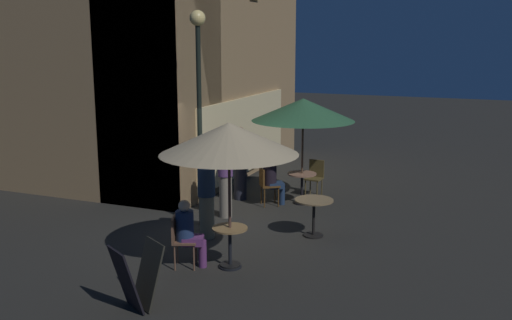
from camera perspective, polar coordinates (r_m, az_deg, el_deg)
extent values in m
plane|color=#272622|center=(12.19, -4.62, -7.06)|extent=(60.00, 60.00, 0.00)
cube|color=#95754E|center=(17.06, -4.17, 11.60)|extent=(8.01, 2.22, 7.75)
cube|color=#95754E|center=(16.32, -18.70, 11.01)|extent=(2.22, 8.32, 7.75)
cube|color=beige|center=(16.43, -1.07, 2.42)|extent=(5.61, 0.08, 2.10)
cylinder|color=black|center=(12.24, -5.46, 3.15)|extent=(0.10, 0.10, 4.21)
sphere|color=#FBDB81|center=(12.11, -5.67, 13.49)|extent=(0.32, 0.32, 0.32)
cube|color=black|center=(9.02, -10.36, -10.78)|extent=(0.54, 0.63, 0.97)
cube|color=black|center=(8.88, -12.47, -11.24)|extent=(0.54, 0.63, 0.97)
cylinder|color=black|center=(14.30, 4.42, -4.13)|extent=(0.40, 0.40, 0.03)
cylinder|color=black|center=(14.21, 4.45, -2.80)|extent=(0.06, 0.06, 0.71)
cylinder|color=#8A5F48|center=(14.12, 4.47, -1.34)|extent=(0.69, 0.69, 0.03)
cylinder|color=black|center=(10.46, -2.51, -10.22)|extent=(0.40, 0.40, 0.03)
cylinder|color=black|center=(10.34, -2.53, -8.51)|extent=(0.06, 0.06, 0.70)
cylinder|color=olive|center=(10.22, -2.55, -6.60)|extent=(0.62, 0.62, 0.03)
cylinder|color=black|center=(12.04, 5.56, -7.25)|extent=(0.40, 0.40, 0.03)
cylinder|color=black|center=(11.93, 5.59, -5.65)|extent=(0.06, 0.06, 0.73)
cylinder|color=olive|center=(11.82, 5.63, -3.88)|extent=(0.78, 0.78, 0.03)
cylinder|color=black|center=(14.30, 4.43, -4.07)|extent=(0.36, 0.36, 0.06)
cylinder|color=#4B3627|center=(14.01, 4.50, 0.70)|extent=(0.05, 0.05, 2.48)
cone|color=#2A5937|center=(13.85, 4.57, 4.88)|extent=(2.43, 2.43, 0.53)
cylinder|color=black|center=(10.45, -2.51, -10.14)|extent=(0.36, 0.36, 0.06)
cylinder|color=#483129|center=(10.06, -2.57, -3.70)|extent=(0.05, 0.05, 2.50)
cone|color=tan|center=(9.84, -2.63, 2.09)|extent=(2.35, 2.35, 0.53)
cylinder|color=#4F3215|center=(14.24, 1.84, -3.25)|extent=(0.03, 0.03, 0.47)
cylinder|color=#4F3215|center=(13.92, 2.18, -3.61)|extent=(0.03, 0.03, 0.47)
cylinder|color=#4F3215|center=(14.16, 0.51, -3.33)|extent=(0.03, 0.03, 0.47)
cylinder|color=#4F3215|center=(13.84, 0.82, -3.69)|extent=(0.03, 0.03, 0.47)
cube|color=#4F3215|center=(13.97, 1.34, -2.47)|extent=(0.59, 0.59, 0.03)
cube|color=#4F3215|center=(13.88, 0.58, -1.64)|extent=(0.37, 0.27, 0.40)
cylinder|color=#504222|center=(14.72, 5.92, -2.89)|extent=(0.03, 0.03, 0.43)
cylinder|color=#504222|center=(14.83, 4.79, -2.75)|extent=(0.03, 0.03, 0.43)
cylinder|color=#504222|center=(15.00, 6.37, -2.61)|extent=(0.03, 0.03, 0.43)
cylinder|color=#504222|center=(15.11, 5.26, -2.48)|extent=(0.03, 0.03, 0.43)
cube|color=#504222|center=(14.86, 5.60, -1.81)|extent=(0.43, 0.43, 0.04)
cube|color=#504222|center=(14.97, 5.88, -0.79)|extent=(0.08, 0.40, 0.44)
cylinder|color=brown|center=(10.59, -5.82, -8.75)|extent=(0.03, 0.03, 0.46)
cylinder|color=brown|center=(10.28, -6.03, -9.39)|extent=(0.03, 0.03, 0.46)
cylinder|color=brown|center=(10.63, -7.61, -8.71)|extent=(0.03, 0.03, 0.46)
cylinder|color=brown|center=(10.32, -7.87, -9.35)|extent=(0.03, 0.03, 0.46)
cube|color=brown|center=(10.37, -6.87, -7.77)|extent=(0.53, 0.53, 0.04)
cube|color=brown|center=(10.32, -7.92, -6.56)|extent=(0.40, 0.19, 0.42)
cube|color=#1C2D4B|center=(14.01, 1.90, -2.43)|extent=(0.47, 0.48, 0.14)
cylinder|color=#1C2D4B|center=(14.11, 2.53, -3.35)|extent=(0.14, 0.14, 0.49)
cylinder|color=black|center=(13.91, 1.35, -1.33)|extent=(0.32, 0.32, 0.56)
sphere|color=brown|center=(13.83, 1.36, 0.19)|extent=(0.21, 0.21, 0.21)
cube|color=#5E2E64|center=(10.35, -6.09, -7.72)|extent=(0.42, 0.45, 0.14)
cylinder|color=#5E2E64|center=(10.41, -5.18, -9.00)|extent=(0.14, 0.14, 0.49)
cylinder|color=navy|center=(10.28, -6.90, -6.32)|extent=(0.31, 0.31, 0.53)
sphere|color=beige|center=(10.17, -6.95, -4.43)|extent=(0.20, 0.20, 0.20)
cylinder|color=black|center=(14.51, -1.53, -1.98)|extent=(0.31, 0.31, 0.95)
cylinder|color=#573660|center=(14.34, -1.55, 1.11)|extent=(0.37, 0.37, 0.64)
sphere|color=#906B4B|center=(14.27, -1.56, 2.78)|extent=(0.22, 0.22, 0.22)
cylinder|color=gray|center=(13.10, -2.95, -3.54)|extent=(0.28, 0.28, 0.94)
cylinder|color=#5E3A6E|center=(12.92, -2.98, -0.31)|extent=(0.33, 0.33, 0.57)
sphere|color=tan|center=(12.84, -3.00, 1.31)|extent=(0.20, 0.20, 0.20)
cylinder|color=#7B7458|center=(11.80, -4.76, -5.50)|extent=(0.29, 0.29, 0.86)
cylinder|color=#1D2D42|center=(11.61, -4.82, -2.13)|extent=(0.35, 0.35, 0.57)
sphere|color=tan|center=(11.52, -4.85, -0.31)|extent=(0.20, 0.20, 0.20)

